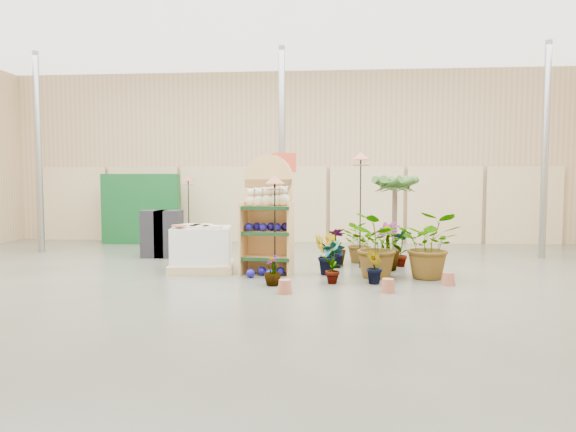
{
  "coord_description": "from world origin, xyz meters",
  "views": [
    {
      "loc": [
        1.05,
        -7.61,
        1.64
      ],
      "look_at": [
        0.3,
        1.5,
        1.0
      ],
      "focal_mm": 32.0,
      "sensor_mm": 36.0,
      "label": 1
    }
  ],
  "objects_px": {
    "pallet_stack": "(202,249)",
    "potted_plant_2": "(379,245)",
    "bird_table_front": "(275,183)",
    "display_shelf": "(268,219)"
  },
  "relations": [
    {
      "from": "display_shelf",
      "to": "potted_plant_2",
      "type": "relative_size",
      "value": 1.9
    },
    {
      "from": "display_shelf",
      "to": "bird_table_front",
      "type": "distance_m",
      "value": 0.76
    },
    {
      "from": "display_shelf",
      "to": "pallet_stack",
      "type": "xyz_separation_m",
      "value": [
        -1.22,
        0.07,
        -0.56
      ]
    },
    {
      "from": "bird_table_front",
      "to": "potted_plant_2",
      "type": "xyz_separation_m",
      "value": [
        1.75,
        0.01,
        -1.04
      ]
    },
    {
      "from": "display_shelf",
      "to": "bird_table_front",
      "type": "bearing_deg",
      "value": -59.79
    },
    {
      "from": "display_shelf",
      "to": "potted_plant_2",
      "type": "bearing_deg",
      "value": -4.18
    },
    {
      "from": "pallet_stack",
      "to": "display_shelf",
      "type": "bearing_deg",
      "value": -10.73
    },
    {
      "from": "pallet_stack",
      "to": "potted_plant_2",
      "type": "bearing_deg",
      "value": -15.47
    },
    {
      "from": "display_shelf",
      "to": "pallet_stack",
      "type": "bearing_deg",
      "value": -176.49
    },
    {
      "from": "pallet_stack",
      "to": "potted_plant_2",
      "type": "height_order",
      "value": "potted_plant_2"
    }
  ]
}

